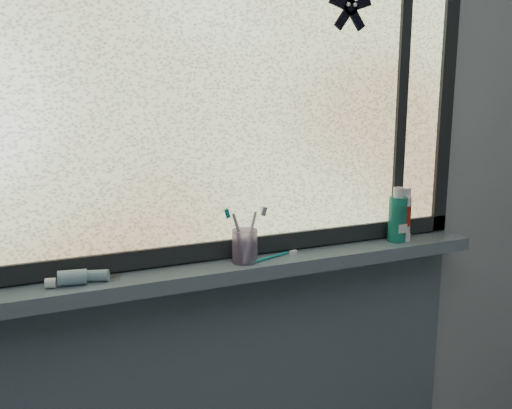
{
  "coord_description": "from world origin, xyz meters",
  "views": [
    {
      "loc": [
        -0.54,
        -0.18,
        1.5
      ],
      "look_at": [
        0.01,
        1.05,
        1.22
      ],
      "focal_mm": 40.0,
      "sensor_mm": 36.0,
      "label": 1
    }
  ],
  "objects": [
    {
      "name": "toothpaste_tube",
      "position": [
        -0.39,
        1.22,
        1.04
      ],
      "size": [
        0.22,
        0.09,
        0.04
      ],
      "primitive_type": null,
      "rotation": [
        0.0,
        0.0,
        -0.22
      ],
      "color": "silver",
      "rests_on": "windowsill"
    },
    {
      "name": "toothbrush_cup",
      "position": [
        0.05,
        1.22,
        1.07
      ],
      "size": [
        0.09,
        0.09,
        0.09
      ],
      "primitive_type": "cylinder",
      "rotation": [
        0.0,
        0.0,
        -0.23
      ],
      "color": "#AF92C1",
      "rests_on": "windowsill"
    },
    {
      "name": "starfish_sticker",
      "position": [
        0.4,
        1.27,
        1.72
      ],
      "size": [
        0.15,
        0.02,
        0.15
      ],
      "primitive_type": null,
      "color": "black",
      "rests_on": "window_pane"
    },
    {
      "name": "toothbrush_lying",
      "position": [
        0.12,
        1.22,
        1.03
      ],
      "size": [
        0.18,
        0.07,
        0.01
      ],
      "primitive_type": null,
      "rotation": [
        0.0,
        0.0,
        0.33
      ],
      "color": "#0E7E7F",
      "rests_on": "windowsill"
    },
    {
      "name": "cream_tube",
      "position": [
        0.6,
        1.23,
        1.11
      ],
      "size": [
        0.05,
        0.05,
        0.12
      ],
      "primitive_type": "cylinder",
      "rotation": [
        0.0,
        0.0,
        0.12
      ],
      "color": "silver",
      "rests_on": "windowsill"
    },
    {
      "name": "mouthwash_bottle",
      "position": [
        0.57,
        1.23,
        1.11
      ],
      "size": [
        0.07,
        0.07,
        0.14
      ],
      "primitive_type": "cylinder",
      "rotation": [
        0.0,
        0.0,
        -0.41
      ],
      "color": "teal",
      "rests_on": "windowsill"
    },
    {
      "name": "frame_right",
      "position": [
        0.78,
        1.28,
        1.53
      ],
      "size": [
        0.05,
        0.03,
        1.1
      ],
      "primitive_type": "cube",
      "color": "black",
      "rests_on": "wall_back"
    },
    {
      "name": "windowsill",
      "position": [
        0.0,
        1.23,
        1.0
      ],
      "size": [
        1.62,
        0.14,
        0.04
      ],
      "primitive_type": "cube",
      "color": "slate",
      "rests_on": "wall_back"
    },
    {
      "name": "frame_bottom",
      "position": [
        0.0,
        1.28,
        1.05
      ],
      "size": [
        1.6,
        0.03,
        0.05
      ],
      "primitive_type": "cube",
      "color": "black",
      "rests_on": "windowsill"
    },
    {
      "name": "frame_mullion",
      "position": [
        0.6,
        1.28,
        1.53
      ],
      "size": [
        0.03,
        0.03,
        1.0
      ],
      "primitive_type": "cube",
      "color": "black",
      "rests_on": "wall_back"
    },
    {
      "name": "window_pane",
      "position": [
        0.0,
        1.28,
        1.53
      ],
      "size": [
        1.5,
        0.01,
        1.0
      ],
      "primitive_type": "cube",
      "color": "silver",
      "rests_on": "wall_back"
    },
    {
      "name": "wall_back",
      "position": [
        0.0,
        1.3,
        1.25
      ],
      "size": [
        3.0,
        0.01,
        2.5
      ],
      "primitive_type": "cube",
      "color": "#9EA3A8",
      "rests_on": "ground"
    }
  ]
}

